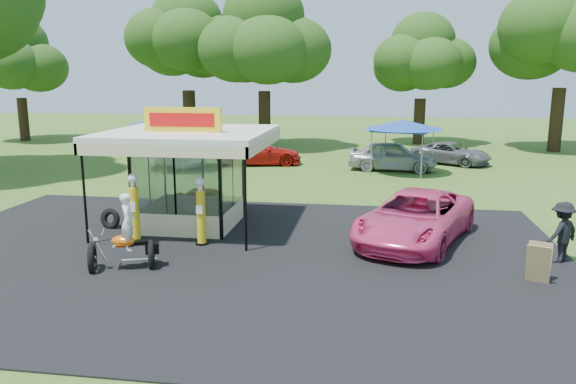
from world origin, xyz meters
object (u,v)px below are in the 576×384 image
gas_station_kiosk (190,177)px  tent_east (404,125)px  bg_car_a (173,155)px  bg_car_c (393,156)px  gas_pump_right (201,213)px  kiosk_car (209,200)px  pink_sedan (415,218)px  a_frame_sign (538,263)px  tent_west (170,120)px  bg_car_d (451,153)px  motorcycle (126,239)px  gas_pump_left (135,211)px  spectator_east_a (562,233)px  bg_car_b (258,153)px

gas_station_kiosk → tent_east: size_ratio=1.31×
bg_car_a → bg_car_c: bg_car_c is taller
bg_car_c → gas_pump_right: bearing=163.6°
kiosk_car → pink_sedan: pink_sedan is taller
a_frame_sign → tent_west: 22.01m
bg_car_a → bg_car_c: 12.58m
bg_car_d → tent_west: bearing=137.8°
motorcycle → kiosk_car: bearing=66.3°
pink_sedan → bg_car_a: size_ratio=1.38×
tent_east → gas_pump_right: bearing=-115.3°
gas_station_kiosk → gas_pump_left: gas_station_kiosk is taller
motorcycle → bg_car_a: size_ratio=0.53×
gas_pump_left → spectator_east_a: bearing=1.1°
spectator_east_a → bg_car_d: size_ratio=0.38×
gas_pump_left → tent_west: tent_west is taller
a_frame_sign → kiosk_car: a_frame_sign is taller
gas_station_kiosk → tent_east: 14.50m
pink_sedan → bg_car_d: pink_sedan is taller
gas_pump_left → bg_car_c: bearing=61.8°
bg_car_d → pink_sedan: bearing=-159.0°
bg_car_d → bg_car_b: bearing=132.3°
motorcycle → tent_east: size_ratio=0.53×
bg_car_d → tent_east: tent_east is taller
gas_pump_right → bg_car_b: 16.15m
bg_car_b → bg_car_d: bg_car_b is taller
gas_pump_left → bg_car_d: gas_pump_left is taller
gas_station_kiosk → bg_car_d: bearing=55.9°
spectator_east_a → bg_car_d: spectator_east_a is taller
pink_sedan → bg_car_b: 16.79m
gas_station_kiosk → bg_car_c: (7.31, 13.07, -0.96)m
pink_sedan → motorcycle: bearing=-133.6°
bg_car_c → tent_west: 12.53m
gas_pump_right → bg_car_c: size_ratio=0.45×
pink_sedan → bg_car_c: bg_car_c is taller
gas_pump_left → pink_sedan: (8.62, 1.67, -0.29)m
pink_sedan → tent_west: 17.71m
gas_station_kiosk → bg_car_b: (-0.49, 13.96, -1.05)m
gas_pump_left → bg_car_d: size_ratio=0.49×
gas_pump_left → motorcycle: bearing=-72.1°
a_frame_sign → bg_car_d: bearing=109.8°
gas_station_kiosk → a_frame_sign: bearing=-20.5°
kiosk_car → bg_car_d: bearing=-38.1°
kiosk_car → bg_car_d: (10.85, 13.84, 0.16)m
kiosk_car → tent_west: size_ratio=0.64×
gas_station_kiosk → motorcycle: 4.65m
tent_east → motorcycle: bearing=-115.8°
gas_pump_right → kiosk_car: 4.47m
bg_car_a → tent_east: tent_east is taller
pink_sedan → bg_car_c: bearing=112.1°
bg_car_b → pink_sedan: bearing=-164.8°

